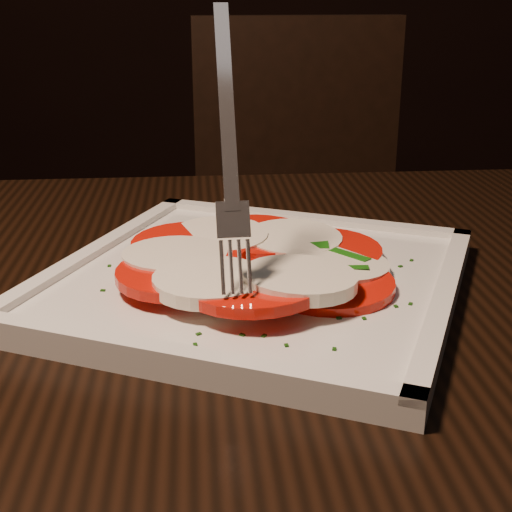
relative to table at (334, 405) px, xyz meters
The scene contains 5 objects.
table is the anchor object (origin of this frame).
chair 0.85m from the table, 88.22° to the left, with size 0.47×0.47×0.93m.
plate 0.13m from the table, 168.84° to the left, with size 0.31×0.31×0.01m, color silver.
caprese_salad 0.14m from the table, 168.82° to the left, with size 0.25×0.25×0.03m.
fork 0.24m from the table, 166.19° to the right, with size 0.04×0.10×0.18m, color white, non-canonical shape.
Camera 1 is at (-0.35, -0.56, 0.98)m, focal length 50.00 mm.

